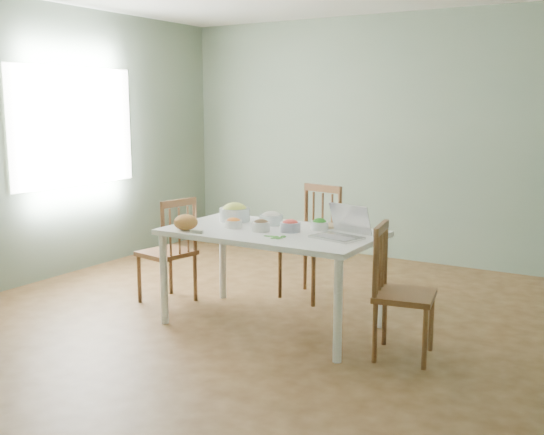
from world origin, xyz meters
The scene contains 19 objects.
floor centered at (0.00, 0.00, 0.00)m, with size 5.00×5.00×0.00m, color #462C13.
wall_back centered at (0.00, 2.50, 1.35)m, with size 5.00×0.00×2.70m, color gray.
wall_left centered at (-2.50, 0.00, 1.35)m, with size 0.00×5.00×2.70m, color gray.
window_left centered at (-2.48, 0.30, 1.50)m, with size 0.04×1.60×1.20m, color white.
dining_table centered at (0.14, -0.14, 0.38)m, with size 1.63×0.92×0.77m, color white, non-canonical shape.
chair_far centered at (0.04, 0.67, 0.50)m, with size 0.45×0.42×1.01m, color brown, non-canonical shape.
chair_left centered at (-0.97, -0.09, 0.47)m, with size 0.41×0.39×0.93m, color brown, non-canonical shape.
chair_right centered at (1.25, -0.22, 0.46)m, with size 0.41×0.39×0.92m, color brown, non-canonical shape.
bread_boule centered at (-0.44, -0.47, 0.83)m, with size 0.19×0.19×0.12m, color #A97538.
butter_stick centered at (-0.28, -0.54, 0.78)m, with size 0.10×0.03×0.03m, color silver.
bowl_squash centered at (-0.33, 0.04, 0.84)m, with size 0.25×0.25×0.15m, color #D3DC42, non-canonical shape.
bowl_carrot centered at (-0.17, -0.21, 0.80)m, with size 0.14×0.14×0.08m, color orange, non-canonical shape.
bowl_onion centered at (0.01, 0.07, 0.82)m, with size 0.19×0.19×0.10m, color beige, non-canonical shape.
bowl_mushroom centered at (0.09, -0.21, 0.81)m, with size 0.14×0.14×0.09m, color #4C3622, non-canonical shape.
bowl_redpep centered at (0.29, -0.11, 0.81)m, with size 0.16×0.16×0.09m, color #B12123, non-canonical shape.
bowl_broccoli centered at (0.44, 0.07, 0.81)m, with size 0.14×0.14×0.09m, color #116311, non-canonical shape.
flatbread centered at (0.44, 0.21, 0.77)m, with size 0.19×0.19×0.02m, color #DCB57D.
basil_bunch centered at (0.29, -0.36, 0.78)m, with size 0.19×0.19×0.02m, color #347A25, non-canonical shape.
laptop centered at (0.70, -0.16, 0.88)m, with size 0.35×0.31×0.23m, color silver, non-canonical shape.
Camera 1 is at (2.63, -4.27, 1.72)m, focal length 42.12 mm.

